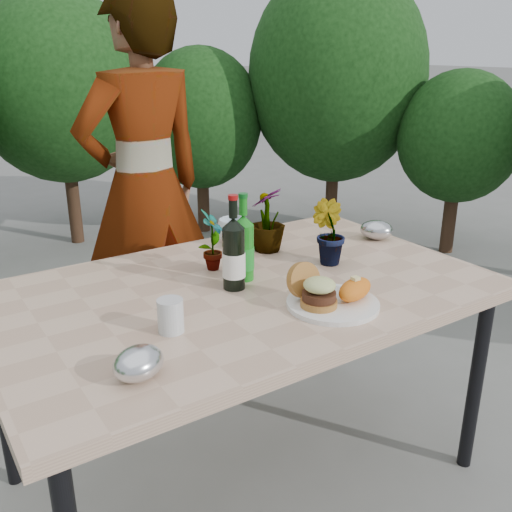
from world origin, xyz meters
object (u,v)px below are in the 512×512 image
person (145,189)px  patio_table (243,302)px  wine_bottle (234,255)px  dinner_plate (333,304)px

person → patio_table: bearing=78.8°
wine_bottle → patio_table: bearing=-29.3°
wine_bottle → person: bearing=62.8°
dinner_plate → person: bearing=93.4°
dinner_plate → wine_bottle: 0.35m
dinner_plate → wine_bottle: bearing=121.9°
wine_bottle → person: size_ratio=0.18×
patio_table → person: size_ratio=0.91×
patio_table → person: person is taller
wine_bottle → dinner_plate: bearing=-79.1°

